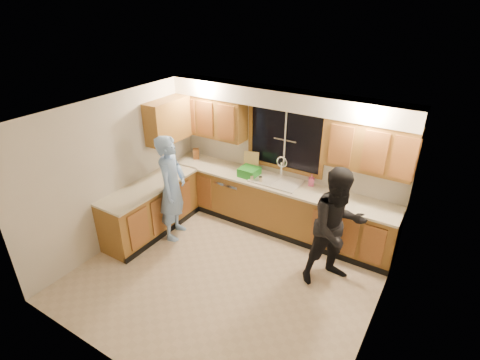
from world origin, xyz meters
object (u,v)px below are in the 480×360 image
at_px(knife_block, 196,154).
at_px(dish_crate, 249,172).
at_px(dishwasher, 234,195).
at_px(soap_bottle, 311,180).
at_px(man, 172,188).
at_px(woman, 337,228).
at_px(sink, 276,184).
at_px(bowl, 341,200).
at_px(stove, 127,224).

xyz_separation_m(knife_block, dish_crate, (1.28, -0.11, -0.03)).
relative_size(dishwasher, soap_bottle, 4.01).
height_order(dishwasher, man, man).
height_order(man, dish_crate, man).
bearing_deg(woman, man, 139.52).
distance_m(dishwasher, soap_bottle, 1.56).
relative_size(sink, man, 0.46).
xyz_separation_m(woman, bowl, (-0.18, 0.72, 0.04)).
xyz_separation_m(woman, knife_block, (-3.15, 0.86, 0.12)).
distance_m(sink, woman, 1.58).
height_order(stove, man, man).
relative_size(dishwasher, man, 0.44).
xyz_separation_m(dishwasher, dish_crate, (0.34, -0.04, 0.59)).
height_order(dishwasher, knife_block, knife_block).
relative_size(dishwasher, stove, 0.91).
xyz_separation_m(dishwasher, soap_bottle, (1.42, 0.20, 0.61)).
distance_m(sink, knife_block, 1.80).
distance_m(dish_crate, bowl, 1.69).
bearing_deg(woman, knife_block, 117.00).
bearing_deg(woman, bowl, 56.33).
bearing_deg(stove, dish_crate, 54.01).
bearing_deg(knife_block, bowl, -41.21).
height_order(woman, soap_bottle, woman).
bearing_deg(knife_block, man, -109.38).
bearing_deg(sink, stove, -134.61).
distance_m(man, woman, 2.75).
distance_m(dishwasher, man, 1.35).
bearing_deg(sink, dishwasher, -179.01).
distance_m(sink, man, 1.78).
height_order(stove, soap_bottle, soap_bottle).
height_order(dish_crate, bowl, dish_crate).
xyz_separation_m(man, woman, (2.73, 0.35, -0.02)).
bearing_deg(bowl, man, -157.20).
height_order(woman, knife_block, woman).
bearing_deg(dish_crate, knife_block, 174.93).
relative_size(man, woman, 1.03).
height_order(dishwasher, stove, stove).
xyz_separation_m(sink, soap_bottle, (0.57, 0.19, 0.16)).
relative_size(knife_block, dish_crate, 0.63).
bearing_deg(bowl, soap_bottle, 156.87).
bearing_deg(woman, stove, 150.28).
bearing_deg(sink, soap_bottle, 18.40).
relative_size(dish_crate, bowl, 1.40).
bearing_deg(sink, man, -140.11).
bearing_deg(dishwasher, stove, -117.69).
bearing_deg(dish_crate, stove, -125.99).
bearing_deg(dish_crate, soap_bottle, 12.49).
bearing_deg(knife_block, sink, -40.63).
distance_m(dish_crate, soap_bottle, 1.11).
height_order(knife_block, bowl, knife_block).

